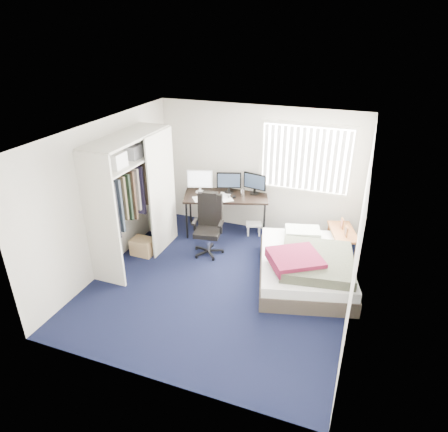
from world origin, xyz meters
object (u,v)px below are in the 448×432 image
at_px(nightstand, 343,234).
at_px(desk, 226,193).
at_px(office_chair, 209,230).
at_px(bed, 306,265).

bearing_deg(nightstand, desk, 173.09).
xyz_separation_m(office_chair, bed, (1.82, -0.29, -0.16)).
height_order(nightstand, bed, nightstand).
bearing_deg(bed, nightstand, 61.71).
bearing_deg(nightstand, bed, -118.29).
bearing_deg(bed, office_chair, 171.03).
distance_m(desk, office_chair, 0.96).
relative_size(office_chair, bed, 0.51).
height_order(office_chair, bed, office_chair).
bearing_deg(desk, nightstand, -6.91).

